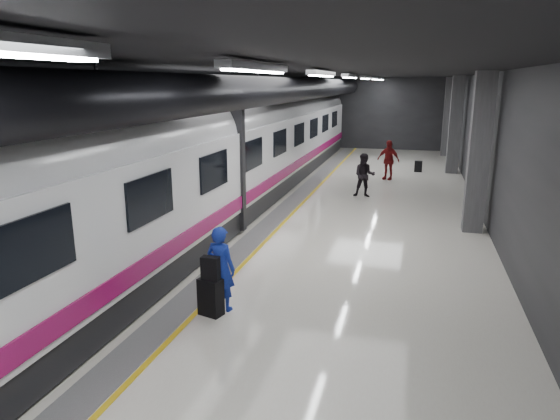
% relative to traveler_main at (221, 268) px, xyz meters
% --- Properties ---
extents(ground, '(40.00, 40.00, 0.00)m').
position_rel_traveler_main_xyz_m(ground, '(0.55, 4.76, -0.82)').
color(ground, silver).
rests_on(ground, ground).
extents(platform_hall, '(10.02, 40.02, 4.51)m').
position_rel_traveler_main_xyz_m(platform_hall, '(0.26, 5.72, 2.72)').
color(platform_hall, black).
rests_on(platform_hall, ground).
extents(train, '(3.05, 38.00, 4.05)m').
position_rel_traveler_main_xyz_m(train, '(-2.70, 4.76, 1.25)').
color(train, black).
rests_on(train, ground).
extents(traveler_main, '(0.67, 0.51, 1.64)m').
position_rel_traveler_main_xyz_m(traveler_main, '(0.00, 0.00, 0.00)').
color(traveler_main, '#1931BF').
rests_on(traveler_main, ground).
extents(suitcase_main, '(0.49, 0.38, 0.70)m').
position_rel_traveler_main_xyz_m(suitcase_main, '(-0.10, -0.29, -0.47)').
color(suitcase_main, black).
rests_on(suitcase_main, ground).
extents(shoulder_bag, '(0.33, 0.18, 0.43)m').
position_rel_traveler_main_xyz_m(shoulder_bag, '(-0.08, -0.29, 0.10)').
color(shoulder_bag, black).
rests_on(shoulder_bag, suitcase_main).
extents(traveler_far_a, '(0.83, 0.67, 1.64)m').
position_rel_traveler_main_xyz_m(traveler_far_a, '(1.60, 10.41, 0.00)').
color(traveler_far_a, black).
rests_on(traveler_far_a, ground).
extents(traveler_far_b, '(1.11, 0.78, 1.75)m').
position_rel_traveler_main_xyz_m(traveler_far_b, '(2.25, 14.19, 0.06)').
color(traveler_far_b, maroon).
rests_on(traveler_far_b, ground).
extents(suitcase_far, '(0.36, 0.24, 0.53)m').
position_rel_traveler_main_xyz_m(suitcase_far, '(3.57, 16.56, -0.55)').
color(suitcase_far, black).
rests_on(suitcase_far, ground).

